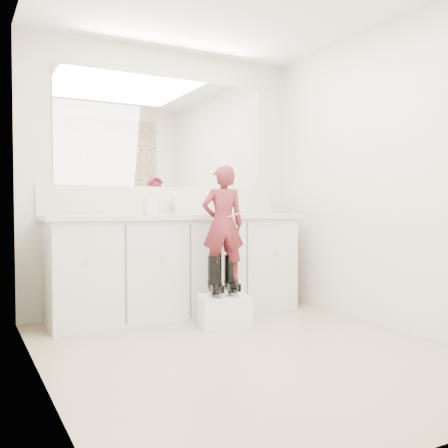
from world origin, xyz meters
TOP-DOWN VIEW (x-y plane):
  - floor at (0.00, 0.00)m, footprint 3.00×3.00m
  - wall_back at (0.00, 1.50)m, footprint 2.60×0.00m
  - wall_front at (0.00, -1.50)m, footprint 2.60×0.00m
  - wall_left at (-1.30, 0.00)m, footprint 0.00×3.00m
  - wall_right at (1.30, 0.00)m, footprint 0.00×3.00m
  - vanity_cabinet at (0.00, 1.23)m, footprint 2.20×0.55m
  - countertop at (0.00, 1.21)m, footprint 2.28×0.58m
  - backsplash at (0.00, 1.49)m, footprint 2.28×0.03m
  - mirror at (0.00, 1.49)m, footprint 2.00×0.02m
  - dot_panel at (0.00, -1.49)m, footprint 2.00×0.01m
  - faucet at (0.00, 1.38)m, footprint 0.08×0.08m
  - cup at (0.51, 1.29)m, footprint 0.09×0.09m
  - soap_bottle at (-0.27, 1.18)m, footprint 0.10×0.10m
  - step_stool at (0.18, 0.69)m, footprint 0.45×0.41m
  - boot_left at (0.10, 0.71)m, footprint 0.17×0.24m
  - boot_right at (0.25, 0.71)m, footprint 0.17×0.24m
  - toddler at (0.18, 0.71)m, footprint 0.39×0.30m
  - toothbrush at (0.25, 0.63)m, footprint 0.13×0.04m

SIDE VIEW (x-z plane):
  - floor at x=0.00m, z-range 0.00..0.00m
  - step_stool at x=0.18m, z-range 0.00..0.25m
  - boot_left at x=0.10m, z-range 0.25..0.57m
  - boot_right at x=0.25m, z-range 0.25..0.57m
  - vanity_cabinet at x=0.00m, z-range 0.00..0.85m
  - toddler at x=0.18m, z-range 0.35..1.29m
  - countertop at x=0.00m, z-range 0.85..0.89m
  - toothbrush at x=0.25m, z-range 0.87..0.93m
  - cup at x=0.51m, z-range 0.89..0.97m
  - faucet at x=0.00m, z-range 0.89..0.99m
  - soap_bottle at x=-0.27m, z-range 0.89..1.08m
  - backsplash at x=0.00m, z-range 0.89..1.14m
  - wall_back at x=0.00m, z-range -0.10..2.50m
  - wall_front at x=0.00m, z-range -0.10..2.50m
  - wall_left at x=-1.30m, z-range -0.30..2.70m
  - wall_right at x=1.30m, z-range -0.30..2.70m
  - mirror at x=0.00m, z-range 1.14..2.14m
  - dot_panel at x=0.00m, z-range 1.05..2.25m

